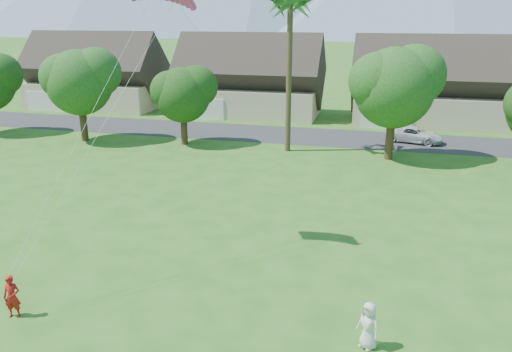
% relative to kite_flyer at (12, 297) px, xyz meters
% --- Properties ---
extents(street, '(90.00, 7.00, 0.01)m').
position_rel_kite_flyer_xyz_m(street, '(7.40, 31.16, -0.82)').
color(street, '#2D2D30').
rests_on(street, ground).
extents(kite_flyer, '(0.69, 0.55, 1.65)m').
position_rel_kite_flyer_xyz_m(kite_flyer, '(0.00, 0.00, 0.00)').
color(kite_flyer, '#AE1813').
rests_on(kite_flyer, ground).
extents(watcher, '(0.98, 0.91, 1.68)m').
position_rel_kite_flyer_xyz_m(watcher, '(12.70, 1.36, 0.01)').
color(watcher, silver).
rests_on(watcher, ground).
extents(parked_car, '(5.22, 3.32, 1.34)m').
position_rel_kite_flyer_xyz_m(parked_car, '(15.58, 31.16, -0.16)').
color(parked_car, silver).
rests_on(parked_car, ground).
extents(houses_row, '(72.75, 8.19, 8.86)m').
position_rel_kite_flyer_xyz_m(houses_row, '(7.89, 40.15, 2.62)').
color(houses_row, beige).
rests_on(houses_row, ground).
extents(tree_row, '(62.27, 6.67, 8.45)m').
position_rel_kite_flyer_xyz_m(tree_row, '(6.25, 25.08, 4.06)').
color(tree_row, '#47301C').
rests_on(tree_row, ground).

